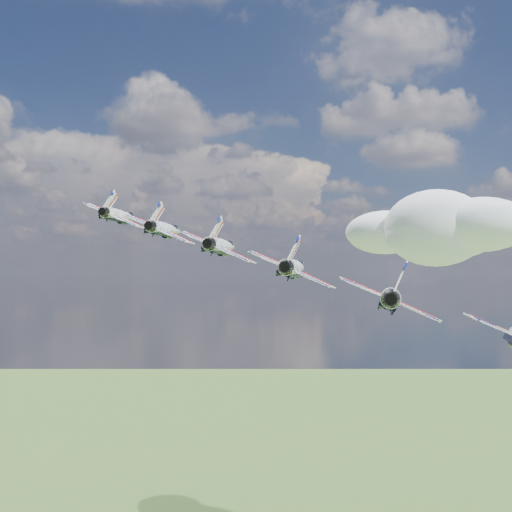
# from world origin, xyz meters

# --- Properties ---
(cloud_far) EXTENTS (67.22, 52.81, 26.41)m
(cloud_far) POSITION_xyz_m (57.04, 223.95, 167.06)
(cloud_far) COLOR white
(jet_0) EXTENTS (11.59, 14.59, 7.28)m
(jet_0) POSITION_xyz_m (-32.81, 8.07, 158.95)
(jet_0) COLOR silver
(jet_1) EXTENTS (11.59, 14.59, 7.28)m
(jet_1) POSITION_xyz_m (-23.99, -0.87, 156.26)
(jet_1) COLOR silver
(jet_2) EXTENTS (11.59, 14.59, 7.28)m
(jet_2) POSITION_xyz_m (-15.18, -9.81, 153.56)
(jet_2) COLOR white
(jet_3) EXTENTS (11.59, 14.59, 7.28)m
(jet_3) POSITION_xyz_m (-6.36, -18.75, 150.86)
(jet_3) COLOR silver
(jet_4) EXTENTS (11.59, 14.59, 7.28)m
(jet_4) POSITION_xyz_m (2.45, -27.69, 148.17)
(jet_4) COLOR white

